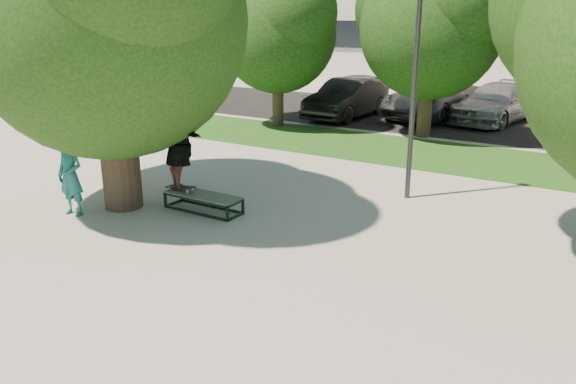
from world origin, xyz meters
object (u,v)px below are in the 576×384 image
Objects in this scene: tree_left at (106,0)px; car_grey at (433,98)px; lamppost at (416,62)px; grind_box at (203,202)px; car_silver_b at (496,103)px; car_dark at (347,99)px; bystander at (71,176)px; car_silver_a at (354,92)px.

tree_left reaches higher than car_grey.
lamppost is 1.09× the size of car_grey.
lamppost reaches higher than car_grey.
grind_box is (-3.50, -3.26, -2.96)m from lamppost.
lamppost is at bearing -76.97° from car_silver_b.
lamppost is 1.17× the size of car_silver_b.
car_grey is at bearing 36.53° from car_dark.
car_dark reaches higher than car_grey.
bystander is at bearing -87.00° from car_dark.
tree_left is at bearing -143.58° from lamppost.
bystander reaches higher than car_dark.
lamppost is at bearing -62.16° from car_silver_a.
car_dark is at bearing -137.04° from car_grey.
car_grey is 2.52m from car_silver_b.
car_silver_b is at bearing 78.42° from grind_box.
tree_left is at bearing -160.21° from grind_box.
grind_box is 0.32× the size of car_grey.
grind_box is 0.35× the size of car_silver_b.
car_dark is at bearing -76.69° from car_silver_a.
car_grey is (3.55, 0.24, -0.04)m from car_silver_a.
car_silver_b is at bearing 72.59° from tree_left.
car_grey is (-3.00, 11.07, -2.37)m from lamppost.
tree_left is 1.27× the size of car_grey.
lamppost is 3.39× the size of grind_box.
grind_box is at bearing -81.11° from car_silver_a.
lamppost is (5.29, 3.91, -1.27)m from tree_left.
car_dark is 3.65m from car_grey.
car_silver_b is (-0.50, 11.38, -2.40)m from lamppost.
car_silver_a is 1.00× the size of car_dark.
tree_left is 1.47× the size of car_dark.
car_grey reaches higher than grind_box.
lamppost reaches higher than car_silver_b.
lamppost reaches higher than car_dark.
car_dark is (-2.50, 12.26, 0.61)m from grind_box.
bystander is at bearing -97.25° from car_silver_b.
bystander is 0.36× the size of car_silver_a.
car_dark is (-6.00, 8.99, -2.35)m from lamppost.
bystander reaches higher than car_grey.
car_grey is at bearing 0.60° from car_silver_a.
lamppost is 11.71m from car_grey.
grind_box is 14.35m from car_grey.
car_silver_b is at bearing 92.52° from lamppost.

